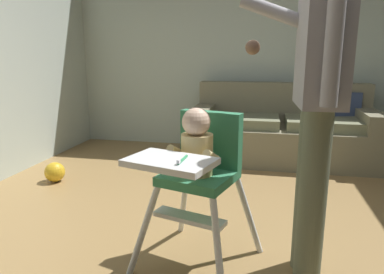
% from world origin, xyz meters
% --- Properties ---
extents(ground, '(6.13, 6.59, 0.10)m').
position_xyz_m(ground, '(0.00, 0.00, -0.05)').
color(ground, '#987646').
extents(wall_far, '(5.33, 0.06, 2.59)m').
position_xyz_m(wall_far, '(0.00, 2.53, 1.29)').
color(wall_far, '#B7C7BA').
rests_on(wall_far, ground).
extents(couch, '(1.98, 0.86, 0.86)m').
position_xyz_m(couch, '(0.37, 2.01, 0.33)').
color(couch, '#7A745A').
rests_on(couch, ground).
extents(high_chair, '(0.74, 0.83, 0.91)m').
position_xyz_m(high_chair, '(-0.17, -0.25, 0.61)').
color(high_chair, white).
rests_on(high_chair, ground).
extents(adult_standing, '(0.52, 0.49, 1.69)m').
position_xyz_m(adult_standing, '(0.42, -0.23, 0.96)').
color(adult_standing, '#626A53').
rests_on(adult_standing, ground).
extents(toy_ball, '(0.19, 0.19, 0.19)m').
position_xyz_m(toy_ball, '(-1.75, 0.80, 0.09)').
color(toy_ball, gold).
rests_on(toy_ball, ground).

